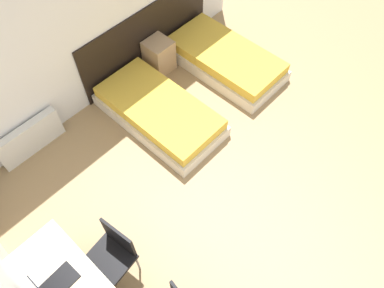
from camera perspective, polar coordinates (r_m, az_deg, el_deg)
The scene contains 10 objects.
ground_plane at distance 4.89m, azimuth 21.83°, elevation -19.53°, with size 20.00×20.00×0.00m, color #9E7F56.
wall_back at distance 5.23m, azimuth -16.53°, elevation 17.21°, with size 5.80×0.05×2.70m.
wall_left at distance 3.53m, azimuth -26.66°, elevation -18.97°, with size 0.05×5.27×2.70m.
headboard_panel at distance 6.15m, azimuth -6.77°, elevation 15.91°, with size 2.58×0.03×1.05m.
bed_near_window at distance 5.53m, azimuth -5.01°, elevation 4.90°, with size 0.98×1.93×0.36m.
bed_near_door at distance 6.27m, azimuth 5.08°, elevation 12.73°, with size 0.98×1.93×0.36m.
nightstand at distance 6.19m, azimuth -5.05°, elevation 13.25°, with size 0.39×0.39×0.55m.
radiator at distance 5.59m, azimuth -23.48°, elevation 0.73°, with size 0.95×0.12×0.50m.
chair_near_laptop at distance 4.23m, azimuth -12.14°, elevation -16.08°, with size 0.52×0.52×0.90m.
laptop at distance 3.97m, azimuth -20.50°, elevation -19.51°, with size 0.37×0.24×0.37m.
Camera 1 is at (-1.92, 0.55, 4.47)m, focal length 35.00 mm.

